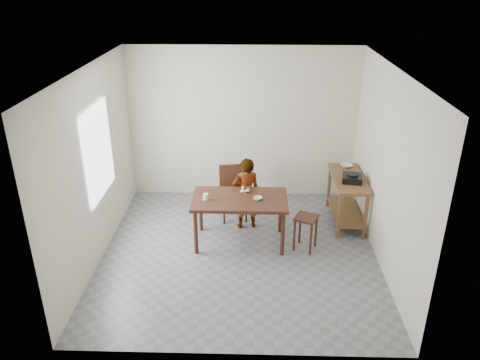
{
  "coord_description": "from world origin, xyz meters",
  "views": [
    {
      "loc": [
        0.18,
        -5.86,
        3.85
      ],
      "look_at": [
        0.0,
        0.4,
        1.0
      ],
      "focal_mm": 35.0,
      "sensor_mm": 36.0,
      "label": 1
    }
  ],
  "objects_px": {
    "prep_counter": "(346,199)",
    "dining_chair": "(234,194)",
    "child": "(246,193)",
    "dining_table": "(240,220)",
    "stool": "(305,233)"
  },
  "relations": [
    {
      "from": "dining_chair",
      "to": "stool",
      "type": "xyz_separation_m",
      "value": [
        1.1,
        -0.93,
        -0.17
      ]
    },
    {
      "from": "prep_counter",
      "to": "stool",
      "type": "xyz_separation_m",
      "value": [
        -0.74,
        -0.85,
        -0.13
      ]
    },
    {
      "from": "prep_counter",
      "to": "dining_chair",
      "type": "xyz_separation_m",
      "value": [
        -1.85,
        0.08,
        0.04
      ]
    },
    {
      "from": "dining_table",
      "to": "prep_counter",
      "type": "bearing_deg",
      "value": 22.15
    },
    {
      "from": "dining_table",
      "to": "stool",
      "type": "relative_size",
      "value": 2.59
    },
    {
      "from": "dining_table",
      "to": "stool",
      "type": "xyz_separation_m",
      "value": [
        0.98,
        -0.15,
        -0.1
      ]
    },
    {
      "from": "child",
      "to": "dining_chair",
      "type": "height_order",
      "value": "child"
    },
    {
      "from": "dining_table",
      "to": "dining_chair",
      "type": "bearing_deg",
      "value": 99.17
    },
    {
      "from": "dining_chair",
      "to": "stool",
      "type": "distance_m",
      "value": 1.45
    },
    {
      "from": "child",
      "to": "dining_chair",
      "type": "xyz_separation_m",
      "value": [
        -0.21,
        0.3,
        -0.15
      ]
    },
    {
      "from": "dining_chair",
      "to": "dining_table",
      "type": "bearing_deg",
      "value": -90.97
    },
    {
      "from": "dining_chair",
      "to": "stool",
      "type": "height_order",
      "value": "dining_chair"
    },
    {
      "from": "prep_counter",
      "to": "stool",
      "type": "relative_size",
      "value": 2.22
    },
    {
      "from": "child",
      "to": "dining_chair",
      "type": "relative_size",
      "value": 1.35
    },
    {
      "from": "prep_counter",
      "to": "dining_chair",
      "type": "height_order",
      "value": "dining_chair"
    }
  ]
}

